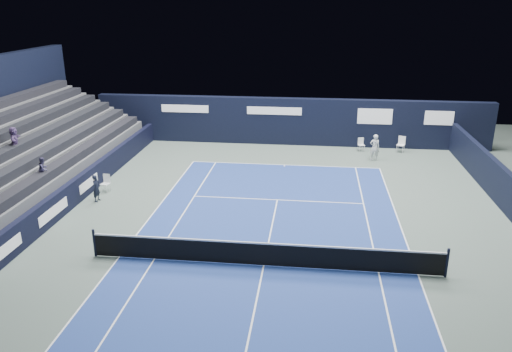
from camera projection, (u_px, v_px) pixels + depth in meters
The scene contains 13 objects.
ground at pixel (269, 241), 20.06m from camera, with size 48.00×48.00×0.00m, color #4B5950.
court_surface at pixel (264, 266), 18.19m from camera, with size 10.97×23.77×0.01m, color navy.
enclosure_wall_right at pixel (510, 195), 22.34m from camera, with size 0.30×22.00×1.80m, color black.
folding_chair_back_a at pixel (361, 142), 31.94m from camera, with size 0.46×0.48×0.85m.
folding_chair_back_b at pixel (401, 143), 31.67m from camera, with size 0.58×0.57×1.02m.
line_judge_chair at pixel (106, 182), 25.16m from camera, with size 0.45×0.44×0.88m.
line_judge at pixel (96, 188), 23.85m from camera, with size 0.48×0.31×1.32m, color black.
court_markings at pixel (264, 266), 18.19m from camera, with size 11.03×23.83×0.00m.
tennis_net at pixel (264, 253), 18.02m from camera, with size 12.90×0.10×1.10m.
back_sponsor_wall at pixel (290, 121), 33.12m from camera, with size 26.00×0.63×3.10m.
side_barrier_left at pixel (85, 183), 24.64m from camera, with size 0.33×22.00×1.20m.
spectator_stand at pixel (21, 149), 25.56m from camera, with size 6.00×18.00×6.40m.
tennis_player at pixel (375, 147), 29.99m from camera, with size 0.61×0.83×1.59m.
Camera 1 is at (1.61, -15.98, 9.16)m, focal length 35.00 mm.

